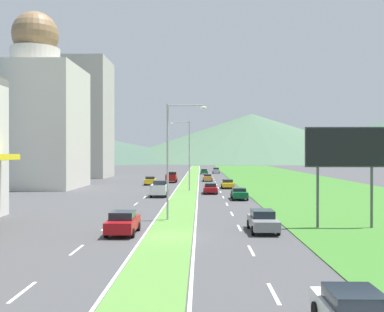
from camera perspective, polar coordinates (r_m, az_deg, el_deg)
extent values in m
plane|color=#424244|center=(30.62, -3.00, -10.33)|extent=(600.00, 600.00, 0.00)
cube|color=#518438|center=(90.22, -0.27, -3.28)|extent=(3.20, 240.00, 0.06)
cube|color=#387028|center=(92.06, 12.68, -3.21)|extent=(24.00, 240.00, 0.06)
cube|color=silver|center=(20.16, -20.88, -15.96)|extent=(0.16, 2.80, 0.01)
cube|color=silver|center=(27.45, -14.55, -11.56)|extent=(0.16, 2.80, 0.01)
cube|color=silver|center=(35.02, -11.00, -8.97)|extent=(0.16, 2.80, 0.01)
cube|color=silver|center=(42.73, -8.76, -7.29)|extent=(0.16, 2.80, 0.01)
cube|color=silver|center=(50.50, -7.21, -6.12)|extent=(0.16, 2.80, 0.01)
cube|color=silver|center=(58.31, -6.08, -5.26)|extent=(0.16, 2.80, 0.01)
cube|color=silver|center=(66.15, -5.22, -4.60)|extent=(0.16, 2.80, 0.01)
cube|color=silver|center=(74.01, -4.54, -4.08)|extent=(0.16, 2.80, 0.01)
cube|color=silver|center=(81.88, -3.99, -3.66)|extent=(0.16, 2.80, 0.01)
cube|color=silver|center=(89.76, -3.54, -3.31)|extent=(0.16, 2.80, 0.01)
cube|color=silver|center=(97.65, -3.17, -3.02)|extent=(0.16, 2.80, 0.01)
cube|color=silver|center=(105.55, -2.85, -2.77)|extent=(0.16, 2.80, 0.01)
cube|color=silver|center=(113.45, -2.57, -2.56)|extent=(0.16, 2.80, 0.01)
cube|color=silver|center=(121.35, -2.33, -2.37)|extent=(0.16, 2.80, 0.01)
cube|color=silver|center=(129.25, -2.12, -2.21)|extent=(0.16, 2.80, 0.01)
cube|color=silver|center=(19.04, 10.41, -16.93)|extent=(0.16, 2.80, 0.01)
cube|color=silver|center=(26.64, 7.59, -11.92)|extent=(0.16, 2.80, 0.01)
cube|color=silver|center=(34.39, 6.08, -9.14)|extent=(0.16, 2.80, 0.01)
cube|color=silver|center=(42.21, 5.14, -7.38)|extent=(0.16, 2.80, 0.01)
cube|color=silver|center=(50.06, 4.49, -6.18)|extent=(0.16, 2.80, 0.01)
cube|color=silver|center=(57.93, 4.03, -5.29)|extent=(0.16, 2.80, 0.01)
cube|color=silver|center=(65.82, 3.67, -4.62)|extent=(0.16, 2.80, 0.01)
cube|color=silver|center=(73.71, 3.40, -4.10)|extent=(0.16, 2.80, 0.01)
cube|color=silver|center=(81.61, 3.17, -3.67)|extent=(0.16, 2.80, 0.01)
cube|color=silver|center=(89.52, 2.99, -3.32)|extent=(0.16, 2.80, 0.01)
cube|color=silver|center=(97.43, 2.84, -3.03)|extent=(0.16, 2.80, 0.01)
cube|color=silver|center=(105.34, 2.70, -2.78)|extent=(0.16, 2.80, 0.01)
cube|color=silver|center=(113.25, 2.59, -2.56)|extent=(0.16, 2.80, 0.01)
cube|color=silver|center=(121.17, 2.49, -2.38)|extent=(0.16, 2.80, 0.01)
cube|color=silver|center=(129.08, 2.41, -2.21)|extent=(0.16, 2.80, 0.01)
cube|color=silver|center=(90.28, -1.38, -3.29)|extent=(0.16, 240.00, 0.01)
cube|color=silver|center=(90.19, 0.84, -3.29)|extent=(0.16, 240.00, 0.01)
cube|color=beige|center=(78.31, -19.40, 3.49)|extent=(14.64, 14.64, 20.07)
cylinder|color=beige|center=(79.79, -19.42, 11.80)|extent=(7.94, 7.94, 3.03)
sphere|color=olive|center=(80.63, -19.42, 14.43)|extent=(7.57, 7.57, 7.57)
cube|color=#B7B2A8|center=(110.22, -14.01, 4.66)|extent=(13.40, 13.40, 28.14)
cone|color=#3D5647|center=(332.77, -17.43, 1.35)|extent=(239.46, 239.46, 23.77)
cone|color=#47664C|center=(321.92, 7.63, 2.34)|extent=(205.09, 205.09, 34.32)
cylinder|color=#99999E|center=(37.72, -3.15, -0.78)|extent=(0.18, 0.18, 9.88)
cylinder|color=#99999E|center=(37.79, -0.85, 6.50)|extent=(3.04, 0.23, 0.10)
ellipsoid|color=silver|center=(37.69, 1.47, 6.21)|extent=(0.56, 0.28, 0.20)
cylinder|color=#99999E|center=(67.14, -0.34, -0.02)|extent=(0.18, 0.18, 10.56)
cylinder|color=#99999E|center=(67.30, -1.47, 4.36)|extent=(2.64, 0.21, 0.10)
ellipsoid|color=silver|center=(67.30, -2.60, 4.18)|extent=(0.56, 0.28, 0.20)
cylinder|color=#4C4C51|center=(35.04, 15.80, -5.09)|extent=(0.20, 0.20, 4.72)
cylinder|color=#4C4C51|center=(36.27, 22.02, -4.92)|extent=(0.20, 0.20, 4.72)
cube|color=black|center=(35.36, 19.03, 1.09)|extent=(5.79, 0.16, 2.85)
cube|color=#4C4C51|center=(35.47, 18.97, 1.09)|extent=(5.99, 0.08, 3.05)
cube|color=#0C5128|center=(55.30, 6.07, -4.87)|extent=(1.81, 4.39, 0.70)
cube|color=black|center=(55.43, 6.05, -4.29)|extent=(1.55, 1.93, 0.41)
cylinder|color=black|center=(54.07, 7.11, -5.36)|extent=(0.22, 0.64, 0.64)
cylinder|color=black|center=(53.92, 5.27, -5.38)|extent=(0.22, 0.64, 0.64)
cylinder|color=black|center=(56.76, 6.82, -5.09)|extent=(0.22, 0.64, 0.64)
cylinder|color=black|center=(56.62, 5.07, -5.11)|extent=(0.22, 0.64, 0.64)
cube|color=yellow|center=(73.07, 4.58, -3.64)|extent=(1.89, 4.70, 0.63)
cube|color=black|center=(73.22, 4.57, -3.19)|extent=(1.62, 2.07, 0.50)
cylinder|color=black|center=(71.71, 5.37, -3.97)|extent=(0.22, 0.64, 0.64)
cylinder|color=black|center=(71.59, 3.92, -3.97)|extent=(0.22, 0.64, 0.64)
cylinder|color=black|center=(74.60, 5.21, -3.80)|extent=(0.22, 0.64, 0.64)
cylinder|color=black|center=(74.50, 3.81, -3.81)|extent=(0.22, 0.64, 0.64)
cube|color=#0C5128|center=(124.11, 1.57, -2.02)|extent=(1.84, 4.03, 0.63)
cube|color=black|center=(124.25, 1.57, -1.78)|extent=(1.58, 1.78, 0.42)
cylinder|color=black|center=(122.89, 1.98, -2.19)|extent=(0.22, 0.64, 0.64)
cylinder|color=black|center=(122.87, 1.16, -2.19)|extent=(0.22, 0.64, 0.64)
cylinder|color=black|center=(125.38, 1.97, -2.14)|extent=(0.22, 0.64, 0.64)
cylinder|color=black|center=(125.37, 1.16, -2.14)|extent=(0.22, 0.64, 0.64)
cube|color=black|center=(15.40, 20.06, -16.65)|extent=(1.57, 1.82, 0.47)
cylinder|color=black|center=(16.94, 21.72, -18.03)|extent=(0.22, 0.64, 0.64)
cylinder|color=black|center=(16.44, 15.66, -18.61)|extent=(0.22, 0.64, 0.64)
cube|color=#B2B2B7|center=(129.12, 3.11, -1.90)|extent=(1.87, 4.29, 0.77)
cube|color=black|center=(129.27, 3.10, -1.62)|extent=(1.61, 1.89, 0.52)
cylinder|color=black|center=(127.84, 3.53, -2.10)|extent=(0.22, 0.64, 0.64)
cylinder|color=black|center=(127.78, 2.72, -2.10)|extent=(0.22, 0.64, 0.64)
cylinder|color=black|center=(130.50, 3.48, -2.05)|extent=(0.22, 0.64, 0.64)
cylinder|color=black|center=(130.43, 2.69, -2.05)|extent=(0.22, 0.64, 0.64)
cube|color=#C6842D|center=(91.61, 2.02, -2.83)|extent=(1.81, 4.11, 0.68)
cube|color=black|center=(91.75, 2.01, -2.47)|extent=(1.56, 1.81, 0.43)
cylinder|color=black|center=(90.38, 2.58, -3.09)|extent=(0.22, 0.64, 0.64)
cylinder|color=black|center=(90.35, 1.48, -3.09)|extent=(0.22, 0.64, 0.64)
cylinder|color=black|center=(92.92, 2.54, -2.99)|extent=(0.22, 0.64, 0.64)
cylinder|color=black|center=(92.90, 1.47, -3.00)|extent=(0.22, 0.64, 0.64)
cube|color=yellow|center=(80.92, -5.35, -3.22)|extent=(1.81, 4.02, 0.73)
cube|color=black|center=(80.72, -5.36, -2.80)|extent=(1.56, 1.77, 0.48)
cylinder|color=black|center=(82.28, -5.85, -3.42)|extent=(0.22, 0.64, 0.64)
cylinder|color=black|center=(82.09, -4.65, -3.43)|extent=(0.22, 0.64, 0.64)
cylinder|color=black|center=(79.81, -6.07, -3.54)|extent=(0.22, 0.64, 0.64)
cylinder|color=black|center=(79.61, -4.83, -3.54)|extent=(0.22, 0.64, 0.64)
cube|color=slate|center=(32.92, 9.06, -8.41)|extent=(1.82, 4.56, 0.69)
cube|color=black|center=(33.01, 9.02, -7.30)|extent=(1.56, 2.01, 0.54)
cylinder|color=black|center=(31.73, 11.00, -9.37)|extent=(0.22, 0.64, 0.64)
cylinder|color=black|center=(31.48, 7.83, -9.44)|extent=(0.22, 0.64, 0.64)
cylinder|color=black|center=(34.48, 10.18, -8.59)|extent=(0.22, 0.64, 0.64)
cylinder|color=black|center=(34.25, 7.27, -8.65)|extent=(0.22, 0.64, 0.64)
cube|color=maroon|center=(63.27, 2.37, -4.25)|extent=(1.83, 4.59, 0.64)
cube|color=black|center=(63.41, 2.37, -3.72)|extent=(1.58, 2.02, 0.51)
cylinder|color=black|center=(61.90, 3.22, -4.64)|extent=(0.22, 0.64, 0.64)
cylinder|color=black|center=(61.86, 1.59, -4.65)|extent=(0.22, 0.64, 0.64)
cylinder|color=black|center=(64.74, 3.13, -4.43)|extent=(0.22, 0.64, 0.64)
cylinder|color=black|center=(64.70, 1.56, -4.43)|extent=(0.22, 0.64, 0.64)
cube|color=maroon|center=(31.90, -8.83, -8.62)|extent=(1.87, 4.44, 0.77)
cube|color=black|center=(31.63, -8.89, -7.49)|extent=(1.61, 1.95, 0.54)
cylinder|color=black|center=(33.46, -9.95, -8.87)|extent=(0.22, 0.64, 0.64)
cylinder|color=black|center=(33.17, -6.87, -8.94)|extent=(0.22, 0.64, 0.64)
cylinder|color=black|center=(30.80, -10.95, -9.66)|extent=(0.22, 0.64, 0.64)
cylinder|color=black|center=(30.48, -7.60, -9.77)|extent=(0.22, 0.64, 0.64)
cube|color=silver|center=(59.11, -4.17, -4.41)|extent=(2.00, 5.40, 0.80)
cube|color=black|center=(60.64, -4.03, -3.53)|extent=(1.84, 2.00, 0.80)
cube|color=silver|center=(58.07, -5.20, -3.88)|extent=(0.10, 3.20, 0.44)
cube|color=silver|center=(57.89, -3.34, -3.89)|extent=(0.10, 3.20, 0.44)
cube|color=silver|center=(56.43, -4.42, -4.00)|extent=(1.84, 0.10, 0.44)
cylinder|color=black|center=(60.84, -4.93, -4.65)|extent=(0.26, 0.80, 0.80)
cylinder|color=black|center=(60.67, -3.12, -4.67)|extent=(0.26, 0.80, 0.80)
cylinder|color=black|center=(57.64, -5.27, -4.93)|extent=(0.26, 0.80, 0.80)
cylinder|color=black|center=(57.46, -3.36, -4.95)|extent=(0.26, 0.80, 0.80)
cube|color=maroon|center=(87.86, -2.65, -2.87)|extent=(2.00, 5.40, 0.80)
cube|color=black|center=(89.41, -2.59, -2.30)|extent=(1.84, 2.00, 0.80)
cube|color=maroon|center=(86.80, -3.32, -2.50)|extent=(0.10, 3.20, 0.44)
cube|color=maroon|center=(86.67, -2.08, -2.50)|extent=(0.10, 3.20, 0.44)
cube|color=maroon|center=(85.19, -2.77, -2.55)|extent=(1.84, 0.10, 0.44)
cylinder|color=black|center=(89.56, -3.20, -3.07)|extent=(0.26, 0.80, 0.80)
cylinder|color=black|center=(89.44, -1.97, -3.07)|extent=(0.26, 0.80, 0.80)
cylinder|color=black|center=(86.34, -3.36, -3.19)|extent=(0.26, 0.80, 0.80)
cylinder|color=black|center=(86.21, -2.09, -3.20)|extent=(0.26, 0.80, 0.80)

